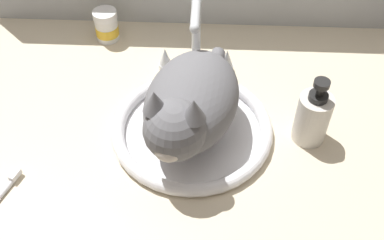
# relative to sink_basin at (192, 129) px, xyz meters

# --- Properties ---
(countertop) EXTENTS (1.05, 0.76, 0.03)m
(countertop) POSITION_rel_sink_basin_xyz_m (-0.03, 0.00, -0.03)
(countertop) COLOR beige
(countertop) RESTS_ON ground
(sink_basin) EXTENTS (0.33, 0.33, 0.03)m
(sink_basin) POSITION_rel_sink_basin_xyz_m (0.00, 0.00, 0.00)
(sink_basin) COLOR white
(sink_basin) RESTS_ON countertop
(faucet) EXTENTS (0.18, 0.12, 0.20)m
(faucet) POSITION_rel_sink_basin_xyz_m (-0.00, 0.19, 0.06)
(faucet) COLOR silver
(faucet) RESTS_ON countertop
(cat) EXTENTS (0.24, 0.38, 0.18)m
(cat) POSITION_rel_sink_basin_xyz_m (-0.01, -0.02, 0.09)
(cat) COLOR slate
(cat) RESTS_ON sink_basin
(soap_pump_bottle) EXTENTS (0.07, 0.07, 0.16)m
(soap_pump_bottle) POSITION_rel_sink_basin_xyz_m (0.24, 0.00, 0.05)
(soap_pump_bottle) COLOR silver
(soap_pump_bottle) RESTS_ON countertop
(pill_bottle) EXTENTS (0.06, 0.06, 0.08)m
(pill_bottle) POSITION_rel_sink_basin_xyz_m (-0.23, 0.31, 0.03)
(pill_bottle) COLOR white
(pill_bottle) RESTS_ON countertop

